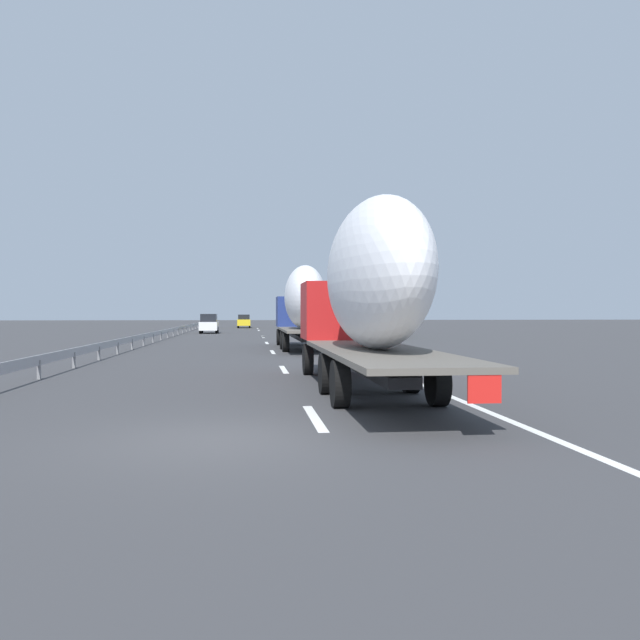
{
  "coord_description": "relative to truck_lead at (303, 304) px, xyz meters",
  "views": [
    {
      "loc": [
        -10.68,
        -0.48,
        2.09
      ],
      "look_at": [
        19.32,
        -3.86,
        1.74
      ],
      "focal_mm": 36.24,
      "sensor_mm": 36.0,
      "label": 1
    }
  ],
  "objects": [
    {
      "name": "lane_stripe_1",
      "position": [
        -12.83,
        1.8,
        -2.58
      ],
      "size": [
        3.2,
        0.2,
        0.01
      ],
      "primitive_type": "cube",
      "color": "white",
      "rests_on": "ground_plane"
    },
    {
      "name": "ground_plane",
      "position": [
        14.26,
        3.6,
        -2.58
      ],
      "size": [
        260.0,
        260.0,
        0.0
      ],
      "primitive_type": "plane",
      "color": "#38383A"
    },
    {
      "name": "edge_line_right",
      "position": [
        19.26,
        -1.9,
        -2.58
      ],
      "size": [
        110.0,
        0.2,
        0.01
      ],
      "primitive_type": "cube",
      "color": "white",
      "rests_on": "ground_plane"
    },
    {
      "name": "guardrail_median",
      "position": [
        17.26,
        9.6,
        -2.0
      ],
      "size": [
        94.0,
        0.1,
        0.76
      ],
      "color": "#9EA0A5",
      "rests_on": "ground_plane"
    },
    {
      "name": "lane_stripe_3",
      "position": [
        8.02,
        1.8,
        -2.58
      ],
      "size": [
        3.2,
        0.2,
        0.01
      ],
      "primitive_type": "cube",
      "color": "white",
      "rests_on": "ground_plane"
    },
    {
      "name": "lane_stripe_0",
      "position": [
        -23.74,
        1.8,
        -2.58
      ],
      "size": [
        3.2,
        0.2,
        0.01
      ],
      "primitive_type": "cube",
      "color": "white",
      "rests_on": "ground_plane"
    },
    {
      "name": "lane_stripe_4",
      "position": [
        19.86,
        1.8,
        -2.58
      ],
      "size": [
        3.2,
        0.2,
        0.01
      ],
      "primitive_type": "cube",
      "color": "white",
      "rests_on": "ground_plane"
    },
    {
      "name": "tree_1",
      "position": [
        21.83,
        -9.11,
        0.76
      ],
      "size": [
        3.26,
        3.26,
        5.4
      ],
      "color": "#472D19",
      "rests_on": "ground_plane"
    },
    {
      "name": "lane_stripe_5",
      "position": [
        18.56,
        1.8,
        -2.58
      ],
      "size": [
        3.2,
        0.2,
        0.01
      ],
      "primitive_type": "cube",
      "color": "white",
      "rests_on": "ground_plane"
    },
    {
      "name": "tree_2",
      "position": [
        15.11,
        -8.52,
        1.49
      ],
      "size": [
        2.56,
        2.56,
        6.83
      ],
      "color": "#472D19",
      "rests_on": "ground_plane"
    },
    {
      "name": "lane_stripe_2",
      "position": [
        -2.3,
        1.8,
        -2.58
      ],
      "size": [
        3.2,
        0.2,
        0.01
      ],
      "primitive_type": "cube",
      "color": "white",
      "rests_on": "ground_plane"
    },
    {
      "name": "lane_stripe_6",
      "position": [
        39.74,
        1.8,
        -2.58
      ],
      "size": [
        3.2,
        0.2,
        0.01
      ],
      "primitive_type": "cube",
      "color": "white",
      "rests_on": "ground_plane"
    },
    {
      "name": "car_white_van",
      "position": [
        29.35,
        6.97,
        -1.61
      ],
      "size": [
        4.09,
        1.79,
        1.96
      ],
      "color": "white",
      "rests_on": "ground_plane"
    },
    {
      "name": "car_yellow_coupe",
      "position": [
        52.42,
        3.6,
        -1.66
      ],
      "size": [
        4.51,
        1.77,
        1.82
      ],
      "color": "gold",
      "rests_on": "ground_plane"
    },
    {
      "name": "truck_trailing",
      "position": [
        -19.92,
        0.0,
        0.12
      ],
      "size": [
        14.23,
        2.55,
        4.86
      ],
      "color": "#B21919",
      "rests_on": "ground_plane"
    },
    {
      "name": "lane_stripe_7",
      "position": [
        48.11,
        1.8,
        -2.58
      ],
      "size": [
        3.2,
        0.2,
        0.01
      ],
      "primitive_type": "cube",
      "color": "white",
      "rests_on": "ground_plane"
    },
    {
      "name": "tree_0",
      "position": [
        51.68,
        -8.11,
        1.1
      ],
      "size": [
        3.17,
        3.17,
        5.71
      ],
      "color": "#472D19",
      "rests_on": "ground_plane"
    },
    {
      "name": "road_sign",
      "position": [
        14.55,
        -3.1,
        -0.44
      ],
      "size": [
        0.1,
        0.9,
        3.09
      ],
      "color": "gray",
      "rests_on": "ground_plane"
    },
    {
      "name": "truck_lead",
      "position": [
        0.0,
        0.0,
        0.0
      ],
      "size": [
        13.25,
        2.55,
        4.67
      ],
      "color": "navy",
      "rests_on": "ground_plane"
    }
  ]
}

